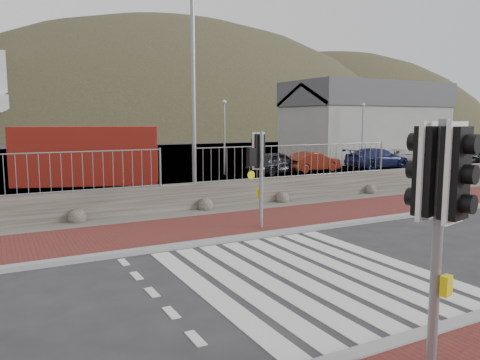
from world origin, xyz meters
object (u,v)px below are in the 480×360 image
traffic_signal_near (440,193)px  traffic_signal_far (260,159)px  streetlight (197,66)px  car_e (461,156)px  car_b (313,162)px  car_c (377,158)px  shipping_container (89,155)px  car_a (277,162)px  car_d (400,158)px

traffic_signal_near → traffic_signal_far: size_ratio=1.12×
streetlight → car_e: (21.58, 5.44, -4.30)m
car_b → car_c: (4.72, -0.41, 0.06)m
shipping_container → car_a: shipping_container is taller
car_b → car_c: size_ratio=0.80×
traffic_signal_near → shipping_container: (-0.37, 19.73, -0.85)m
streetlight → traffic_signal_near: bearing=-109.6°
car_d → car_e: (4.02, -1.59, 0.06)m
shipping_container → streetlight: bearing=-54.6°
streetlight → shipping_container: size_ratio=1.33×
traffic_signal_far → car_a: traffic_signal_far is taller
traffic_signal_far → car_c: size_ratio=0.62×
traffic_signal_near → car_e: traffic_signal_near is taller
traffic_signal_near → car_e: size_ratio=0.86×
car_c → car_d: bearing=-75.7°
traffic_signal_near → car_d: (19.55, 18.83, -1.67)m
car_c → car_a: bearing=87.4°
streetlight → car_d: (17.56, 7.03, -4.36)m
traffic_signal_far → car_a: 13.95m
car_b → car_e: 11.43m
traffic_signal_far → car_d: bearing=-152.8°
traffic_signal_near → car_c: 24.97m
car_e → car_a: bearing=83.4°
car_d → car_a: bearing=70.6°
traffic_signal_near → car_a: 21.28m
traffic_signal_far → shipping_container: bearing=-85.2°
traffic_signal_near → streetlight: bearing=66.0°
traffic_signal_near → car_e: 29.25m
streetlight → car_b: streetlight is taller
streetlight → shipping_container: streetlight is taller
car_a → car_e: size_ratio=1.04×
car_a → car_b: car_a is taller
streetlight → car_c: (14.97, 6.46, -4.27)m
car_b → car_d: size_ratio=0.90×
traffic_signal_near → car_b: traffic_signal_near is taller
car_d → traffic_signal_near: bearing=114.5°
shipping_container → car_c: 17.40m
traffic_signal_far → car_a: (7.85, 11.45, -1.34)m
car_b → car_e: car_e is taller
streetlight → car_e: size_ratio=2.45×
traffic_signal_near → traffic_signal_far: bearing=60.7°
traffic_signal_near → car_b: (12.23, 18.67, -1.63)m
traffic_signal_far → car_b: bearing=-138.1°
shipping_container → car_d: shipping_container is taller
traffic_signal_near → traffic_signal_far: 7.62m
car_a → car_c: 7.16m
shipping_container → car_a: bearing=13.7°
traffic_signal_near → streetlight: (1.99, 11.81, 2.69)m
traffic_signal_far → streetlight: streetlight is taller
car_d → car_e: size_ratio=1.10×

